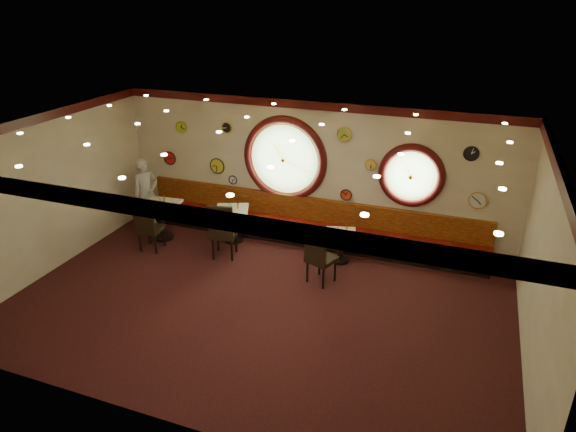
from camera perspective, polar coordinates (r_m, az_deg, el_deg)
The scene contains 45 objects.
floor at distance 9.63m, azimuth -3.33°, elevation -9.77°, with size 9.00×6.00×0.00m, color black.
ceiling at distance 8.30m, azimuth -3.85°, elevation 8.95°, with size 9.00×6.00×0.02m, color gold.
wall_back at distance 11.45m, azimuth 2.49°, elevation 4.86°, with size 9.00×0.02×3.20m, color beige.
wall_front at distance 6.59m, azimuth -14.32°, elevation -11.49°, with size 9.00×0.02×3.20m, color beige.
wall_left at distance 11.32m, azimuth -24.92°, elevation 2.35°, with size 0.02×6.00×3.20m, color beige.
wall_right at distance 8.29m, azimuth 26.38°, elevation -5.60°, with size 0.02×6.00×3.20m, color beige.
molding_back at distance 11.00m, azimuth 2.55°, elevation 12.23°, with size 9.00×0.10×0.18m, color #3C0B0B.
molding_front at distance 5.90m, azimuth -15.52°, elevation 0.83°, with size 9.00×0.10×0.18m, color #3C0B0B.
molding_left at distance 10.88m, azimuth -26.11°, elevation 9.72°, with size 0.10×6.00×0.18m, color #3C0B0B.
molding_right at distance 7.72m, azimuth 28.04°, elevation 4.30°, with size 0.10×6.00×0.18m, color #3C0B0B.
banquette_base at distance 11.78m, azimuth 1.94°, elevation -2.47°, with size 8.00×0.55×0.20m, color black.
banquette_seat at distance 11.67m, azimuth 1.95°, elevation -1.37°, with size 8.00×0.55×0.30m, color #5C0F07.
banquette_back at distance 11.70m, azimuth 2.32°, elevation 0.83°, with size 8.00×0.10×0.55m, color #650E07.
porthole_left_glass at distance 11.55m, azimuth -0.34°, elevation 6.36°, with size 1.66×1.66×0.02m, color #86AC67.
porthole_left_frame at distance 11.54m, azimuth -0.37°, elevation 6.34°, with size 1.98×1.98×0.18m, color #3C0B0B.
porthole_left_ring at distance 11.51m, azimuth -0.42°, elevation 6.30°, with size 1.61×1.61×0.03m, color gold.
porthole_right_glass at distance 10.95m, azimuth 13.54°, elevation 4.40°, with size 1.10×1.10×0.02m, color #86AC67.
porthole_right_frame at distance 10.93m, azimuth 13.53°, elevation 4.37°, with size 1.38×1.38×0.18m, color #3C0B0B.
porthole_right_ring at distance 10.90m, azimuth 13.51°, elevation 4.32°, with size 1.09×1.09×0.03m, color gold.
wall_clock_0 at distance 10.98m, azimuth 9.19°, elevation 5.66°, with size 0.22×0.22×0.03m, color #E1BE4B.
wall_clock_1 at distance 11.91m, azimuth -6.82°, elevation 9.74°, with size 0.24×0.24×0.03m, color black.
wall_clock_2 at distance 10.68m, azimuth 19.69°, elevation 6.55°, with size 0.28×0.28×0.03m, color black.
wall_clock_3 at distance 10.94m, azimuth 6.29°, elevation 9.03°, with size 0.30×0.30×0.03m, color #9EB538.
wall_clock_4 at distance 12.51m, azimuth -11.78°, elevation 9.63°, with size 0.26×0.26×0.03m, color #98CC28.
wall_clock_5 at distance 12.94m, azimuth -13.00°, elevation 6.29°, with size 0.32×0.32×0.03m, color red.
wall_clock_6 at distance 12.23m, azimuth -6.11°, elevation 4.02°, with size 0.20×0.20×0.03m, color white.
wall_clock_7 at distance 10.98m, azimuth 20.31°, elevation 1.64°, with size 0.34×0.34×0.03m, color silver.
wall_clock_8 at distance 11.34m, azimuth 6.48°, elevation 2.37°, with size 0.24×0.24×0.03m, color red.
wall_clock_9 at distance 12.31m, azimuth -7.86°, elevation 5.54°, with size 0.36×0.36×0.03m, color yellow.
table_a at distance 12.15m, azimuth -13.91°, elevation -0.05°, with size 0.85×0.85×0.86m.
table_b at distance 11.75m, azimuth -6.18°, elevation -0.53°, with size 0.93×0.93×0.79m.
table_c at distance 10.88m, azimuth 5.87°, elevation -3.03°, with size 0.75×0.75×0.67m.
chair_a at distance 11.57m, azimuth -15.35°, elevation -0.83°, with size 0.51×0.51×0.71m.
chair_b at distance 10.92m, azimuth -7.31°, elevation -1.33°, with size 0.63×0.63×0.77m.
chair_c at distance 9.92m, azimuth 3.41°, elevation -4.12°, with size 0.64×0.64×0.74m.
condiment_a_salt at distance 12.05m, azimuth -14.09°, elevation 1.67°, with size 0.04×0.04×0.11m, color silver.
condiment_b_salt at distance 11.72m, azimuth -6.56°, elevation 1.20°, with size 0.04×0.04×0.10m, color silver.
condiment_c_salt at distance 10.77m, azimuth 5.55°, elevation -1.54°, with size 0.04×0.04×0.11m, color silver.
condiment_a_pepper at distance 11.99m, azimuth -14.01°, elevation 1.57°, with size 0.04×0.04×0.11m, color #BBBBC0.
condiment_b_pepper at distance 11.64m, azimuth -6.32°, elevation 1.03°, with size 0.03×0.03×0.10m, color silver.
condiment_c_pepper at distance 10.71m, azimuth 6.14°, elevation -1.76°, with size 0.03×0.03×0.09m, color silver.
condiment_a_bottle at distance 12.05m, azimuth -13.61°, elevation 1.84°, with size 0.05×0.05×0.16m, color gold.
condiment_b_bottle at distance 11.61m, azimuth -5.61°, elevation 1.13°, with size 0.04×0.04×0.14m, color gold.
condiment_c_bottle at distance 10.78m, azimuth 6.53°, elevation -1.44°, with size 0.05×0.05×0.15m, color orange.
waiter at distance 12.71m, azimuth -15.46°, elevation 2.41°, with size 0.63×0.41×1.72m, color silver.
Camera 1 is at (3.30, -7.30, 5.34)m, focal length 32.00 mm.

